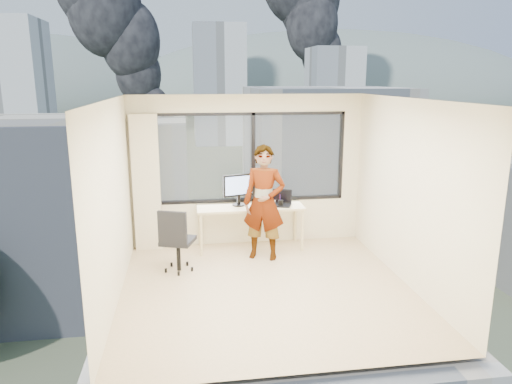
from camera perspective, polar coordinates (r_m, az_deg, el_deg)
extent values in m
cube|color=tan|center=(6.77, 1.27, -11.49)|extent=(4.00, 4.00, 0.01)
cube|color=white|center=(6.14, 1.40, 11.06)|extent=(4.00, 4.00, 0.01)
cube|color=beige|center=(4.46, 5.71, -7.05)|extent=(4.00, 0.01, 2.60)
cube|color=beige|center=(6.32, -16.85, -1.40)|extent=(0.01, 4.00, 2.60)
cube|color=beige|center=(6.95, 17.80, -0.14)|extent=(0.01, 4.00, 2.60)
cube|color=beige|center=(8.14, -13.00, 1.02)|extent=(0.45, 0.14, 2.30)
cube|color=#D1BD8C|center=(8.17, -0.68, -4.22)|extent=(1.80, 0.60, 0.75)
imported|color=#2D2D33|center=(7.58, 0.97, -1.30)|extent=(0.79, 0.65, 1.85)
cube|color=white|center=(8.30, 2.06, -1.00)|extent=(0.28, 0.24, 0.07)
cube|color=black|center=(8.05, 2.34, -1.67)|extent=(0.12, 0.06, 0.01)
cylinder|color=black|center=(8.03, 2.96, -1.35)|extent=(0.09, 0.09, 0.11)
ellipsoid|color=#0D4E4B|center=(8.34, 3.37, -0.50)|extent=(0.27, 0.19, 0.19)
cube|color=#515B3D|center=(127.18, -7.94, 5.77)|extent=(400.00, 400.00, 0.04)
cube|color=#F1E6C9|center=(38.21, -20.17, -2.29)|extent=(16.00, 12.00, 14.00)
cube|color=white|center=(46.79, 7.91, 2.47)|extent=(14.00, 13.00, 16.00)
cube|color=silver|center=(106.64, -27.51, 10.49)|extent=(14.00, 14.00, 28.00)
cube|color=silver|center=(126.39, -4.45, 12.63)|extent=(13.00, 13.00, 30.00)
cube|color=silver|center=(153.18, 9.25, 11.90)|extent=(15.00, 15.00, 26.00)
ellipsoid|color=slate|center=(341.76, 8.91, 10.53)|extent=(300.00, 220.00, 96.00)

